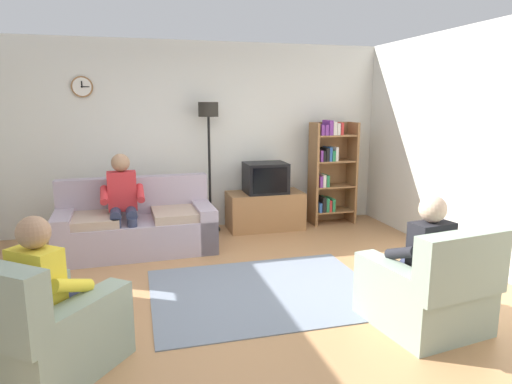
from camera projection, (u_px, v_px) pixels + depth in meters
name	position (u px, v px, depth m)	size (l,w,h in m)	color
ground_plane	(237.00, 297.00, 4.35)	(12.00, 12.00, 0.00)	#B27F51
back_wall_assembly	(196.00, 137.00, 6.60)	(6.20, 0.17, 2.70)	silver
right_wall	(496.00, 150.00, 4.82)	(0.12, 5.80, 2.70)	silver
couch	(137.00, 227.00, 5.64)	(1.93, 0.95, 0.90)	#A899A8
tv_stand	(265.00, 210.00, 6.67)	(1.10, 0.56, 0.55)	olive
tv	(266.00, 178.00, 6.55)	(0.60, 0.49, 0.44)	black
bookshelf	(330.00, 169.00, 6.89)	(0.68, 0.36, 1.59)	olive
floor_lamp	(209.00, 131.00, 6.33)	(0.28, 0.28, 1.85)	black
armchair_near_window	(43.00, 334.00, 3.08)	(1.17, 1.19, 0.90)	gray
armchair_near_bookshelf	(426.00, 293.00, 3.73)	(0.92, 0.98, 0.90)	gray
area_rug	(264.00, 291.00, 4.47)	(2.20, 1.70, 0.01)	slate
person_on_couch	(123.00, 199.00, 5.43)	(0.52, 0.55, 1.24)	red
person_in_left_armchair	(49.00, 286.00, 3.10)	(0.63, 0.64, 1.12)	yellow
person_in_right_armchair	(421.00, 254.00, 3.75)	(0.55, 0.57, 1.12)	black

